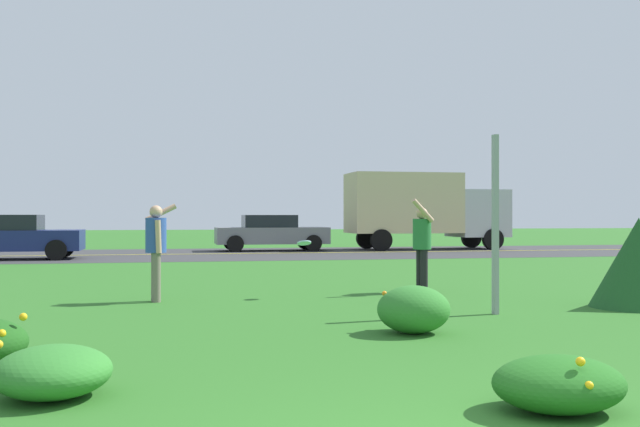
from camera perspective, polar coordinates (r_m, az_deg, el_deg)
name	(u,v)px	position (r m, az deg, el deg)	size (l,w,h in m)	color
ground_plane	(252,283)	(15.35, -5.39, -5.47)	(120.00, 120.00, 0.00)	#2D6B23
highway_strip	(215,254)	(27.26, -8.22, -3.15)	(120.00, 9.05, 0.01)	#38383A
highway_center_stripe	(215,254)	(27.26, -8.22, -3.14)	(120.00, 0.16, 0.00)	yellow
daylily_clump_front_right	(414,309)	(8.89, 7.35, -7.46)	(0.88, 0.85, 0.58)	#337F2D
daylily_clump_mid_right	(559,384)	(5.65, 18.20, -12.57)	(0.97, 0.81, 0.45)	#23661E
daylily_clump_mid_left	(53,372)	(6.14, -20.20, -11.55)	(0.90, 0.98, 0.45)	#337F2D
sign_post_near_path	(495,224)	(10.75, 13.58, -0.83)	(0.07, 0.10, 2.58)	#93969B
evergreen_shrub_side	(639,263)	(12.26, 23.72, -3.54)	(1.48, 1.48, 1.39)	#1E5123
person_thrower_blue_shirt	(156,244)	(12.28, -12.72, -2.34)	(0.53, 0.52, 1.62)	#2D4C9E
person_catcher_green_shirt	(422,242)	(13.57, 7.98, -2.19)	(0.45, 0.52, 1.73)	#287038
frisbee_pale_blue	(304,243)	(12.60, -1.25, -2.32)	(0.24, 0.24, 0.11)	#ADD6E5
car_navy_center_left	(9,237)	(25.64, -23.18, -1.68)	(4.50, 2.00, 1.45)	navy
car_gray_center_right	(271,233)	(29.50, -3.86, -1.50)	(4.50, 2.00, 1.45)	slate
box_truck_silver	(423,207)	(31.07, 8.11, 0.53)	(6.70, 2.46, 3.20)	#B7BABF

